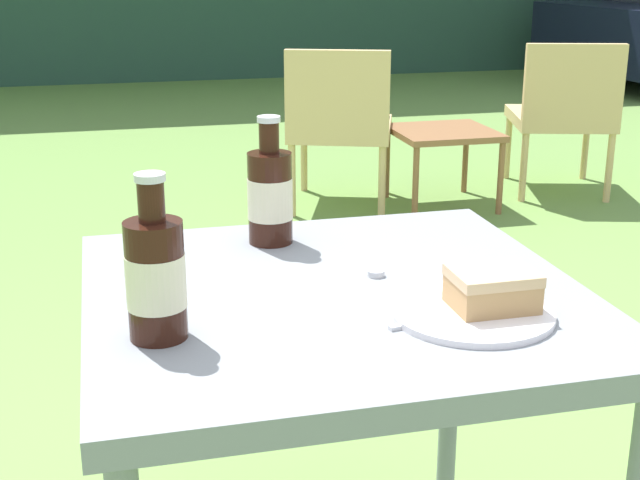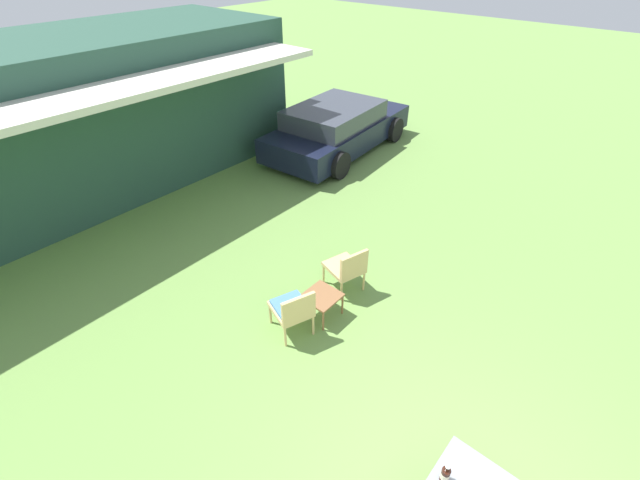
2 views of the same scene
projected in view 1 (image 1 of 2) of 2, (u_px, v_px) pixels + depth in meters
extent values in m
cylinder|color=black|center=(597.00, 43.00, 9.37)|extent=(0.66, 0.25, 0.64)
cylinder|color=tan|center=(385.00, 160.00, 4.75)|extent=(0.04, 0.04, 0.36)
cylinder|color=tan|center=(304.00, 158.00, 4.80)|extent=(0.04, 0.04, 0.36)
cylinder|color=tan|center=(382.00, 183.00, 4.28)|extent=(0.04, 0.04, 0.36)
cylinder|color=tan|center=(292.00, 180.00, 4.32)|extent=(0.04, 0.04, 0.36)
cube|color=tan|center=(341.00, 129.00, 4.47)|extent=(0.65, 0.69, 0.06)
cube|color=tan|center=(337.00, 92.00, 4.17)|extent=(0.48, 0.21, 0.39)
cube|color=#4C7FB7|center=(341.00, 118.00, 4.46)|extent=(0.58, 0.59, 0.05)
cylinder|color=tan|center=(585.00, 148.00, 5.05)|extent=(0.04, 0.04, 0.36)
cylinder|color=tan|center=(508.00, 147.00, 5.06)|extent=(0.04, 0.04, 0.36)
cylinder|color=tan|center=(609.00, 168.00, 4.57)|extent=(0.04, 0.04, 0.36)
cylinder|color=tan|center=(524.00, 167.00, 4.59)|extent=(0.04, 0.04, 0.36)
cube|color=tan|center=(559.00, 118.00, 4.75)|extent=(0.63, 0.67, 0.06)
cube|color=tan|center=(574.00, 83.00, 4.44)|extent=(0.49, 0.19, 0.39)
cube|color=brown|center=(443.00, 133.00, 4.45)|extent=(0.49, 0.49, 0.03)
cylinder|color=brown|center=(416.00, 184.00, 4.26)|extent=(0.03, 0.03, 0.36)
cylinder|color=brown|center=(501.00, 178.00, 4.36)|extent=(0.03, 0.03, 0.36)
cylinder|color=brown|center=(387.00, 164.00, 4.66)|extent=(0.03, 0.03, 0.36)
cylinder|color=brown|center=(465.00, 159.00, 4.77)|extent=(0.03, 0.03, 0.36)
cube|color=gray|center=(335.00, 301.00, 1.40)|extent=(0.77, 0.75, 0.04)
cylinder|color=gray|center=(120.00, 429.00, 1.74)|extent=(0.04, 0.04, 0.70)
cylinder|color=gray|center=(450.00, 389.00, 1.90)|extent=(0.04, 0.04, 0.70)
cylinder|color=white|center=(472.00, 312.00, 1.29)|extent=(0.24, 0.24, 0.01)
cube|color=tan|center=(492.00, 294.00, 1.29)|extent=(0.12, 0.09, 0.04)
cube|color=tan|center=(493.00, 276.00, 1.28)|extent=(0.12, 0.09, 0.02)
cylinder|color=black|center=(270.00, 198.00, 1.60)|extent=(0.08, 0.08, 0.17)
cylinder|color=black|center=(269.00, 138.00, 1.56)|extent=(0.04, 0.04, 0.06)
cylinder|color=silver|center=(269.00, 119.00, 1.55)|extent=(0.04, 0.04, 0.01)
cylinder|color=beige|center=(270.00, 198.00, 1.60)|extent=(0.08, 0.08, 0.07)
cylinder|color=black|center=(156.00, 281.00, 1.20)|extent=(0.08, 0.08, 0.17)
cylinder|color=black|center=(151.00, 201.00, 1.16)|extent=(0.04, 0.04, 0.06)
cylinder|color=silver|center=(150.00, 177.00, 1.15)|extent=(0.04, 0.04, 0.01)
cylinder|color=beige|center=(156.00, 281.00, 1.20)|extent=(0.08, 0.08, 0.07)
cube|color=silver|center=(442.00, 318.00, 1.28)|extent=(0.17, 0.05, 0.01)
cylinder|color=silver|center=(376.00, 273.00, 1.45)|extent=(0.03, 0.03, 0.01)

